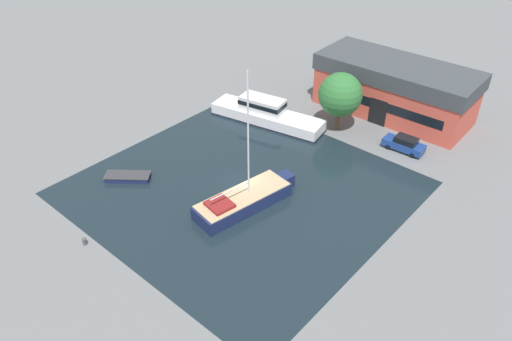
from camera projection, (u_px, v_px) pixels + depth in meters
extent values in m
plane|color=slate|center=(242.00, 188.00, 48.58)|extent=(440.00, 440.00, 0.00)
cube|color=black|center=(242.00, 188.00, 48.58)|extent=(28.70, 27.56, 0.01)
cube|color=#C64C3D|center=(393.00, 96.00, 60.00)|extent=(18.37, 8.07, 4.52)
cube|color=#383D42|center=(398.00, 71.00, 58.17)|extent=(18.92, 8.32, 1.90)
cube|color=black|center=(378.00, 112.00, 58.00)|extent=(2.18, 0.13, 3.16)
cube|color=black|center=(379.00, 105.00, 57.48)|extent=(15.43, 0.51, 1.13)
cylinder|color=brown|center=(338.00, 119.00, 57.28)|extent=(0.39, 0.39, 2.53)
sphere|color=#2D6B33|center=(340.00, 95.00, 55.50)|extent=(4.94, 4.94, 4.94)
cube|color=navy|center=(404.00, 145.00, 53.80)|extent=(4.52, 1.99, 0.78)
cube|color=black|center=(406.00, 140.00, 53.31)|extent=(2.39, 1.66, 0.61)
cube|color=black|center=(396.00, 137.00, 53.92)|extent=(0.12, 1.39, 0.48)
cylinder|color=black|center=(388.00, 147.00, 54.21)|extent=(0.61, 0.23, 0.60)
cylinder|color=black|center=(394.00, 141.00, 55.20)|extent=(0.61, 0.23, 0.60)
cylinder|color=black|center=(412.00, 155.00, 52.82)|extent=(0.61, 0.23, 0.60)
cylinder|color=black|center=(418.00, 149.00, 53.81)|extent=(0.61, 0.23, 0.60)
cube|color=#19234C|center=(243.00, 201.00, 45.85)|extent=(4.66, 9.78, 1.32)
cube|color=#19234C|center=(286.00, 180.00, 48.58)|extent=(1.59, 1.42, 1.32)
cube|color=tan|center=(243.00, 195.00, 45.45)|extent=(4.47, 9.39, 0.08)
cylinder|color=silver|center=(248.00, 136.00, 42.38)|extent=(0.16, 0.16, 11.90)
cylinder|color=silver|center=(230.00, 191.00, 44.06)|extent=(0.83, 4.19, 0.12)
cube|color=maroon|center=(220.00, 205.00, 44.00)|extent=(2.50, 2.40, 0.30)
cube|color=white|center=(267.00, 117.00, 58.79)|extent=(14.06, 5.81, 1.44)
cube|color=black|center=(267.00, 121.00, 59.12)|extent=(14.21, 5.90, 0.18)
cube|color=silver|center=(262.00, 104.00, 58.20)|extent=(5.56, 3.29, 1.60)
cube|color=black|center=(262.00, 103.00, 58.11)|extent=(5.67, 3.37, 0.51)
cube|color=#19234C|center=(128.00, 177.00, 49.66)|extent=(4.32, 3.94, 0.47)
cube|color=#333338|center=(127.00, 175.00, 49.50)|extent=(4.51, 4.12, 0.08)
cylinder|color=#47474C|center=(85.00, 242.00, 41.97)|extent=(0.34, 0.34, 0.44)
sphere|color=#47474C|center=(84.00, 239.00, 41.79)|extent=(0.38, 0.38, 0.38)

